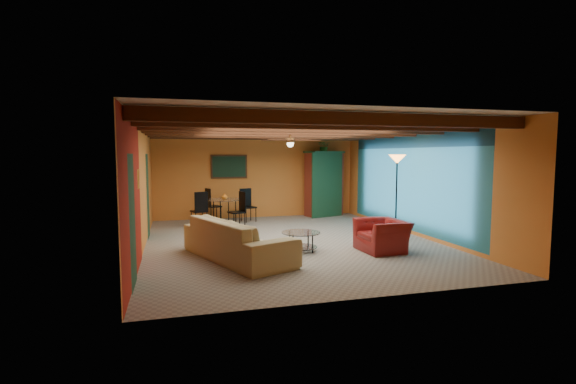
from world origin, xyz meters
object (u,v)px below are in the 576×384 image
object	(u,v)px
floor_lamp	(396,196)
potted_plant	(324,146)
coffee_table	(301,241)
sofa	(238,239)
armoire	(324,184)
armchair	(382,235)
vase	(224,187)
dining_table	(225,207)

from	to	relation	value
floor_lamp	potted_plant	size ratio (longest dim) A/B	4.41
coffee_table	potted_plant	size ratio (longest dim) A/B	1.77
sofa	coffee_table	bearing A→B (deg)	-100.18
coffee_table	armoire	bearing A→B (deg)	64.40
armoire	floor_lamp	bearing A→B (deg)	-101.40
armoire	potted_plant	world-z (taller)	potted_plant
armchair	armoire	world-z (taller)	armoire
floor_lamp	vase	xyz separation A→B (m)	(-3.84, 3.07, 0.08)
dining_table	vase	world-z (taller)	vase
sofa	armchair	xyz separation A→B (m)	(3.04, -0.15, -0.07)
armchair	floor_lamp	xyz separation A→B (m)	(1.03, 1.25, 0.69)
floor_lamp	vase	world-z (taller)	floor_lamp
potted_plant	vase	size ratio (longest dim) A/B	2.54
sofa	armoire	bearing A→B (deg)	-57.80
floor_lamp	coffee_table	bearing A→B (deg)	-163.16
potted_plant	armchair	bearing A→B (deg)	-96.48
coffee_table	floor_lamp	bearing A→B (deg)	16.84
sofa	floor_lamp	world-z (taller)	floor_lamp
sofa	coffee_table	world-z (taller)	sofa
coffee_table	armoire	world-z (taller)	armoire
sofa	armchair	bearing A→B (deg)	-114.50
armoire	vase	world-z (taller)	armoire
dining_table	coffee_table	bearing A→B (deg)	-73.68
coffee_table	vase	size ratio (longest dim) A/B	4.49
armchair	armoire	xyz separation A→B (m)	(0.58, 5.12, 0.71)
potted_plant	armoire	bearing A→B (deg)	0.00
coffee_table	potted_plant	bearing A→B (deg)	64.40
sofa	vase	world-z (taller)	vase
sofa	vase	bearing A→B (deg)	-25.00
sofa	vase	xyz separation A→B (m)	(0.24, 4.16, 0.71)
sofa	floor_lamp	xyz separation A→B (m)	(4.07, 1.10, 0.62)
floor_lamp	potted_plant	distance (m)	4.11
armchair	dining_table	bearing A→B (deg)	-150.03
dining_table	potted_plant	size ratio (longest dim) A/B	4.20
coffee_table	potted_plant	distance (m)	5.61
armoire	vase	size ratio (longest dim) A/B	11.43
sofa	armoire	size ratio (longest dim) A/B	1.30
floor_lamp	vase	bearing A→B (deg)	141.35
dining_table	vase	distance (m)	0.60
armoire	floor_lamp	xyz separation A→B (m)	(0.45, -3.88, -0.02)
dining_table	vase	xyz separation A→B (m)	(0.00, 0.00, 0.60)
sofa	potted_plant	world-z (taller)	potted_plant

